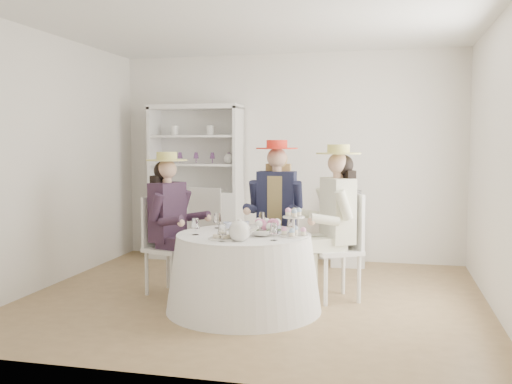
# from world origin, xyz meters

# --- Properties ---
(ground) EXTENTS (4.50, 4.50, 0.00)m
(ground) POSITION_xyz_m (0.00, 0.00, 0.00)
(ground) COLOR olive
(ground) RESTS_ON ground
(ceiling) EXTENTS (4.50, 4.50, 0.00)m
(ceiling) POSITION_xyz_m (0.00, 0.00, 2.70)
(ceiling) COLOR white
(ceiling) RESTS_ON wall_back
(wall_back) EXTENTS (4.50, 0.00, 4.50)m
(wall_back) POSITION_xyz_m (0.00, 2.00, 1.35)
(wall_back) COLOR white
(wall_back) RESTS_ON ground
(wall_front) EXTENTS (4.50, 0.00, 4.50)m
(wall_front) POSITION_xyz_m (0.00, -2.00, 1.35)
(wall_front) COLOR white
(wall_front) RESTS_ON ground
(wall_left) EXTENTS (0.00, 4.50, 4.50)m
(wall_left) POSITION_xyz_m (-2.25, 0.00, 1.35)
(wall_left) COLOR white
(wall_left) RESTS_ON ground
(wall_right) EXTENTS (0.00, 4.50, 4.50)m
(wall_right) POSITION_xyz_m (2.25, 0.00, 1.35)
(wall_right) COLOR white
(wall_right) RESTS_ON ground
(tea_table) EXTENTS (1.43, 1.43, 0.71)m
(tea_table) POSITION_xyz_m (0.00, -0.42, 0.35)
(tea_table) COLOR white
(tea_table) RESTS_ON ground
(hutch) EXTENTS (1.32, 0.76, 2.03)m
(hutch) POSITION_xyz_m (-1.20, 1.76, 0.72)
(hutch) COLOR silver
(hutch) RESTS_ON ground
(side_table) EXTENTS (0.43, 0.43, 0.64)m
(side_table) POSITION_xyz_m (0.81, 1.75, 0.32)
(side_table) COLOR silver
(side_table) RESTS_ON ground
(hatbox) EXTENTS (0.40, 0.40, 0.31)m
(hatbox) POSITION_xyz_m (0.81, 1.75, 0.80)
(hatbox) COLOR black
(hatbox) RESTS_ON side_table
(guest_left) EXTENTS (0.59, 0.55, 1.45)m
(guest_left) POSITION_xyz_m (-0.87, -0.05, 0.82)
(guest_left) COLOR silver
(guest_left) RESTS_ON ground
(guest_mid) EXTENTS (0.56, 0.59, 1.57)m
(guest_mid) POSITION_xyz_m (0.12, 0.52, 0.89)
(guest_mid) COLOR silver
(guest_mid) RESTS_ON ground
(guest_right) EXTENTS (0.65, 0.60, 1.53)m
(guest_right) POSITION_xyz_m (0.79, 0.10, 0.86)
(guest_right) COLOR silver
(guest_right) RESTS_ON ground
(spare_chair) EXTENTS (0.45, 0.45, 1.02)m
(spare_chair) POSITION_xyz_m (-0.79, 0.99, 0.55)
(spare_chair) COLOR silver
(spare_chair) RESTS_ON ground
(teacup_a) EXTENTS (0.11, 0.11, 0.07)m
(teacup_a) POSITION_xyz_m (-0.20, -0.25, 0.74)
(teacup_a) COLOR white
(teacup_a) RESTS_ON tea_table
(teacup_b) EXTENTS (0.08, 0.08, 0.07)m
(teacup_b) POSITION_xyz_m (-0.05, -0.14, 0.74)
(teacup_b) COLOR white
(teacup_b) RESTS_ON tea_table
(teacup_c) EXTENTS (0.13, 0.13, 0.08)m
(teacup_c) POSITION_xyz_m (0.27, -0.27, 0.75)
(teacup_c) COLOR white
(teacup_c) RESTS_ON tea_table
(flower_bowl) EXTENTS (0.27, 0.27, 0.05)m
(flower_bowl) POSITION_xyz_m (0.20, -0.50, 0.74)
(flower_bowl) COLOR white
(flower_bowl) RESTS_ON tea_table
(flower_arrangement) EXTENTS (0.19, 0.19, 0.07)m
(flower_arrangement) POSITION_xyz_m (0.22, -0.42, 0.80)
(flower_arrangement) COLOR #D26999
(flower_arrangement) RESTS_ON tea_table
(table_teapot) EXTENTS (0.26, 0.19, 0.20)m
(table_teapot) POSITION_xyz_m (0.06, -0.78, 0.79)
(table_teapot) COLOR white
(table_teapot) RESTS_ON tea_table
(sandwich_plate) EXTENTS (0.26, 0.26, 0.06)m
(sandwich_plate) POSITION_xyz_m (-0.10, -0.74, 0.72)
(sandwich_plate) COLOR white
(sandwich_plate) RESTS_ON tea_table
(cupcake_stand) EXTENTS (0.26, 0.26, 0.24)m
(cupcake_stand) POSITION_xyz_m (0.47, -0.45, 0.80)
(cupcake_stand) COLOR white
(cupcake_stand) RESTS_ON tea_table
(stemware_set) EXTENTS (0.91, 0.95, 0.15)m
(stemware_set) POSITION_xyz_m (0.00, -0.42, 0.78)
(stemware_set) COLOR white
(stemware_set) RESTS_ON tea_table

